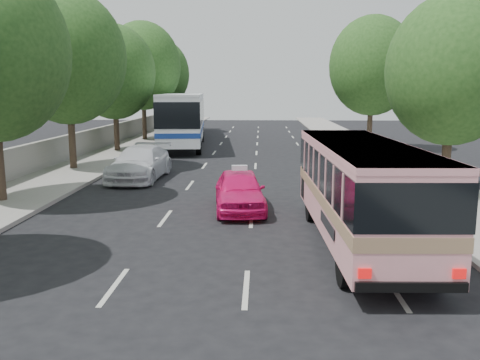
# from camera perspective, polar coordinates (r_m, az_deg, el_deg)

# --- Properties ---
(ground) EXTENTS (120.00, 120.00, 0.00)m
(ground) POSITION_cam_1_polar(r_m,az_deg,el_deg) (13.19, -3.45, -8.75)
(ground) COLOR black
(ground) RESTS_ON ground
(sidewalk_left) EXTENTS (4.00, 90.00, 0.15)m
(sidewalk_left) POSITION_cam_1_polar(r_m,az_deg,el_deg) (34.13, -14.35, 2.75)
(sidewalk_left) COLOR #9E998E
(sidewalk_left) RESTS_ON ground
(sidewalk_right) EXTENTS (4.00, 90.00, 0.12)m
(sidewalk_right) POSITION_cam_1_polar(r_m,az_deg,el_deg) (33.47, 14.79, 2.56)
(sidewalk_right) COLOR #9E998E
(sidewalk_right) RESTS_ON ground
(low_wall) EXTENTS (0.30, 90.00, 1.50)m
(low_wall) POSITION_cam_1_polar(r_m,az_deg,el_deg) (34.60, -17.28, 4.08)
(low_wall) COLOR #9E998E
(low_wall) RESTS_ON sidewalk_left
(tree_left_c) EXTENTS (6.00, 6.00, 9.35)m
(tree_left_c) POSITION_cam_1_polar(r_m,az_deg,el_deg) (28.23, -18.74, 13.38)
(tree_left_c) COLOR #38281E
(tree_left_c) RESTS_ON ground
(tree_left_d) EXTENTS (5.52, 5.52, 8.60)m
(tree_left_d) POSITION_cam_1_polar(r_m,az_deg,el_deg) (35.76, -13.88, 12.02)
(tree_left_d) COLOR #38281E
(tree_left_d) RESTS_ON ground
(tree_left_e) EXTENTS (6.30, 6.30, 9.82)m
(tree_left_e) POSITION_cam_1_polar(r_m,az_deg,el_deg) (43.52, -10.81, 12.79)
(tree_left_e) COLOR #38281E
(tree_left_e) RESTS_ON ground
(tree_left_f) EXTENTS (5.88, 5.88, 9.16)m
(tree_left_f) POSITION_cam_1_polar(r_m,az_deg,el_deg) (51.36, -8.96, 11.93)
(tree_left_f) COLOR #38281E
(tree_left_f) RESTS_ON ground
(tree_right_near) EXTENTS (5.10, 5.10, 7.95)m
(tree_right_near) POSITION_cam_1_polar(r_m,az_deg,el_deg) (21.71, 23.03, 11.81)
(tree_right_near) COLOR #38281E
(tree_right_near) RESTS_ON ground
(tree_right_far) EXTENTS (6.00, 6.00, 9.35)m
(tree_right_far) POSITION_cam_1_polar(r_m,az_deg,el_deg) (37.23, 14.79, 12.65)
(tree_right_far) COLOR #38281E
(tree_right_far) RESTS_ON ground
(pink_bus) EXTENTS (2.57, 9.00, 2.85)m
(pink_bus) POSITION_cam_1_polar(r_m,az_deg,el_deg) (14.18, 13.36, -0.27)
(pink_bus) COLOR pink
(pink_bus) RESTS_ON ground
(pink_taxi) EXTENTS (2.11, 4.39, 1.45)m
(pink_taxi) POSITION_cam_1_polar(r_m,az_deg,el_deg) (18.08, -0.06, -1.17)
(pink_taxi) COLOR #F31571
(pink_taxi) RESTS_ON ground
(white_pickup) EXTENTS (2.45, 5.53, 1.58)m
(white_pickup) POSITION_cam_1_polar(r_m,az_deg,el_deg) (24.84, -11.16, 1.88)
(white_pickup) COLOR silver
(white_pickup) RESTS_ON ground
(tour_coach_front) EXTENTS (4.08, 13.42, 3.95)m
(tour_coach_front) POSITION_cam_1_polar(r_m,az_deg,el_deg) (38.25, -6.40, 7.23)
(tour_coach_front) COLOR white
(tour_coach_front) RESTS_ON ground
(tour_coach_rear) EXTENTS (4.20, 12.36, 3.63)m
(tour_coach_rear) POSITION_cam_1_polar(r_m,az_deg,el_deg) (50.15, -5.79, 7.68)
(tour_coach_rear) COLOR silver
(tour_coach_rear) RESTS_ON ground
(taxi_roof_sign) EXTENTS (0.56, 0.23, 0.18)m
(taxi_roof_sign) POSITION_cam_1_polar(r_m,az_deg,el_deg) (17.94, -0.06, 1.38)
(taxi_roof_sign) COLOR silver
(taxi_roof_sign) RESTS_ON pink_taxi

